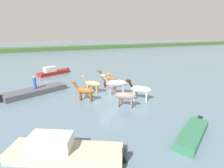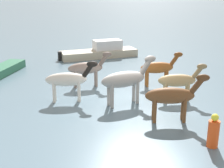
{
  "view_description": "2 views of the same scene",
  "coord_description": "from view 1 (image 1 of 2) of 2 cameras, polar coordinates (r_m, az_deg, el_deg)",
  "views": [
    {
      "loc": [
        -6.7,
        -14.78,
        5.91
      ],
      "look_at": [
        0.27,
        0.8,
        0.9
      ],
      "focal_mm": 28.51,
      "sensor_mm": 36.0,
      "label": 1
    },
    {
      "loc": [
        10.35,
        7.88,
        4.95
      ],
      "look_at": [
        0.45,
        -0.59,
        0.8
      ],
      "focal_mm": 49.35,
      "sensor_mm": 36.0,
      "label": 2
    }
  ],
  "objects": [
    {
      "name": "ground_plane",
      "position": [
        17.27,
        0.25,
        -3.64
      ],
      "size": [
        213.61,
        213.61,
        0.0
      ],
      "primitive_type": "plane",
      "color": "slate"
    },
    {
      "name": "horse_chestnut_trailing",
      "position": [
        16.01,
        8.94,
        -1.68
      ],
      "size": [
        1.92,
        1.91,
        1.82
      ],
      "rotation": [
        0.0,
        0.0,
        2.36
      ],
      "color": "silver",
      "rests_on": "ground_plane"
    },
    {
      "name": "horse_rear_stallion",
      "position": [
        19.43,
        -1.13,
        1.81
      ],
      "size": [
        1.87,
        2.04,
        1.86
      ],
      "rotation": [
        0.0,
        0.0,
        2.3
      ],
      "color": "brown",
      "rests_on": "ground_plane"
    },
    {
      "name": "buoy_channel_marker",
      "position": [
        21.7,
        -1.11,
        1.96
      ],
      "size": [
        0.36,
        0.36,
        1.14
      ],
      "color": "#E54C19",
      "rests_on": "ground_plane"
    },
    {
      "name": "boat_dinghy_port",
      "position": [
        9.51,
        -15.52,
        -20.26
      ],
      "size": [
        5.61,
        4.02,
        1.37
      ],
      "rotation": [
        0.0,
        0.0,
        2.64
      ],
      "color": "#B7AD93",
      "rests_on": "ground_plane"
    },
    {
      "name": "distant_shoreline",
      "position": [
        63.61,
        -18.26,
        10.23
      ],
      "size": [
        192.25,
        6.0,
        2.4
      ],
      "primitive_type": "cube",
      "color": "#39562B",
      "rests_on": "ground_plane"
    },
    {
      "name": "horse_dark_mare",
      "position": [
        14.33,
        3.91,
        -3.83
      ],
      "size": [
        2.02,
        1.66,
        1.77
      ],
      "rotation": [
        0.0,
        0.0,
        2.49
      ],
      "color": "gray",
      "rests_on": "ground_plane"
    },
    {
      "name": "person_spotter_bow",
      "position": [
        18.96,
        -23.6,
        0.52
      ],
      "size": [
        0.32,
        0.32,
        1.19
      ],
      "color": "#2D51B2",
      "rests_on": "boat_motor_center"
    },
    {
      "name": "horse_gray_outer",
      "position": [
        17.88,
        -6.44,
        0.1
      ],
      "size": [
        1.73,
        1.83,
        1.69
      ],
      "rotation": [
        0.0,
        0.0,
        2.32
      ],
      "color": "tan",
      "rests_on": "ground_plane"
    },
    {
      "name": "boat_motor_center",
      "position": [
        19.2,
        -23.27,
        -2.35
      ],
      "size": [
        6.13,
        3.73,
        0.78
      ],
      "rotation": [
        0.0,
        0.0,
        0.38
      ],
      "color": "#4C4C51",
      "rests_on": "ground_plane"
    },
    {
      "name": "horse_dun_straggler",
      "position": [
        17.14,
        1.22,
        0.17
      ],
      "size": [
        2.58,
        1.44,
        2.05
      ],
      "rotation": [
        0.0,
        0.0,
        2.73
      ],
      "color": "#9E9993",
      "rests_on": "ground_plane"
    },
    {
      "name": "boat_tender_starboard",
      "position": [
        27.03,
        -18.3,
        3.58
      ],
      "size": [
        4.69,
        3.03,
        1.34
      ],
      "rotation": [
        0.0,
        0.0,
        3.56
      ],
      "color": "maroon",
      "rests_on": "ground_plane"
    },
    {
      "name": "horse_lead",
      "position": [
        15.82,
        -8.78,
        -2.09
      ],
      "size": [
        1.93,
        1.7,
        1.73
      ],
      "rotation": [
        0.0,
        0.0,
        2.44
      ],
      "color": "brown",
      "rests_on": "ground_plane"
    },
    {
      "name": "boat_skiff_near",
      "position": [
        11.7,
        24.32,
        -14.7
      ],
      "size": [
        3.81,
        2.76,
        0.71
      ],
      "rotation": [
        0.0,
        0.0,
        3.65
      ],
      "color": "#2D6B4C",
      "rests_on": "ground_plane"
    }
  ]
}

